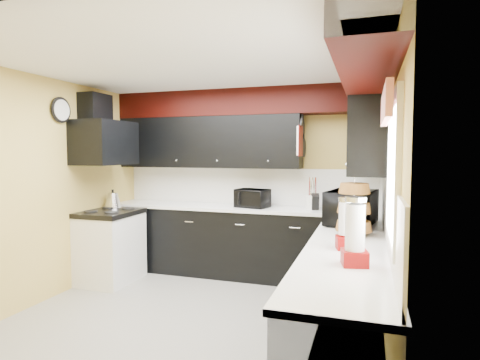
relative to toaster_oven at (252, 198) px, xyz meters
The scene contains 35 objects.
ground 1.81m from the toaster_oven, 97.22° to the right, with size 3.60×3.60×0.00m, color gray.
wall_back 0.43m from the toaster_oven, 118.67° to the left, with size 3.60×0.06×2.50m, color #E0C666.
wall_right 2.19m from the toaster_oven, 42.15° to the right, with size 0.06×3.60×2.50m, color #E0C666.
wall_left 2.47m from the toaster_oven, 143.64° to the right, with size 0.06×3.60×2.50m, color #E0C666.
ceiling 2.06m from the toaster_oven, 97.22° to the right, with size 3.60×3.60×0.06m, color white.
cab_back 0.64m from the toaster_oven, 168.26° to the left, with size 3.60×0.60×0.90m, color black.
cab_right 2.28m from the toaster_oven, 53.26° to the right, with size 0.60×3.00×0.90m, color black.
counter_back 0.23m from the toaster_oven, 168.26° to the left, with size 3.62×0.64×0.04m, color white.
counter_right 2.20m from the toaster_oven, 53.26° to the right, with size 0.64×3.02×0.04m, color white.
splash_back 0.40m from the toaster_oven, 119.40° to the left, with size 3.60×0.02×0.50m, color white.
splash_right 2.17m from the toaster_oven, 42.32° to the right, with size 0.02×3.60×0.50m, color white.
upper_back 1.02m from the toaster_oven, 166.58° to the left, with size 2.60×0.35×0.70m, color black.
upper_right 1.71m from the toaster_oven, 21.30° to the right, with size 0.35×1.80×0.70m, color black.
soffit_back 1.29m from the toaster_oven, 139.43° to the left, with size 3.60×0.36×0.35m, color black.
soffit_right 2.52m from the toaster_oven, 48.84° to the right, with size 0.36×3.24×0.35m, color black.
stove 1.93m from the toaster_oven, 157.11° to the right, with size 0.60×0.75×0.86m, color white.
cooktop 1.84m from the toaster_oven, 157.11° to the right, with size 0.62×0.77×0.06m, color black.
hood 2.01m from the toaster_oven, 157.70° to the right, with size 0.50×0.78×0.55m, color black.
hood_duct 2.30m from the toaster_oven, 159.12° to the right, with size 0.24×0.40×0.40m, color black.
window 2.89m from the toaster_oven, 55.88° to the right, with size 0.03×0.86×0.96m, color white, non-canonical shape.
valance 2.96m from the toaster_oven, 56.81° to the right, with size 0.04×0.88×0.20m, color red.
pan_top 1.14m from the toaster_oven, ahead, with size 0.03×0.22×0.40m, color black, non-canonical shape.
pan_mid 0.94m from the toaster_oven, ahead, with size 0.03×0.28×0.46m, color black, non-canonical shape.
pan_low 0.94m from the toaster_oven, 18.99° to the left, with size 0.03×0.24×0.42m, color black, non-canonical shape.
cut_board 1.00m from the toaster_oven, 14.06° to the right, with size 0.03×0.26×0.35m, color white.
baskets 1.95m from the toaster_oven, 46.60° to the right, with size 0.27×0.27×0.50m, color brown, non-canonical shape.
clock 2.55m from the toaster_oven, 148.21° to the right, with size 0.03×0.30×0.30m, color black, non-canonical shape.
deco_plate 2.69m from the toaster_oven, 48.82° to the right, with size 0.03×0.24×0.24m, color white, non-canonical shape.
toaster_oven is the anchor object (origin of this frame).
microwave 1.57m from the toaster_oven, 34.51° to the right, with size 0.61×0.42×0.34m, color black.
utensil_crock 0.78m from the toaster_oven, ahead, with size 0.17×0.17×0.18m, color silver.
knife_block 0.82m from the toaster_oven, ahead, with size 0.09×0.13×0.20m, color black.
kettle 1.88m from the toaster_oven, 166.26° to the right, with size 0.22×0.22×0.20m, color silver, non-canonical shape.
dispenser_a 2.36m from the toaster_oven, 56.80° to the right, with size 0.13×0.13×0.35m, color #5A0D12, non-canonical shape.
dispenser_b 2.77m from the toaster_oven, 60.23° to the right, with size 0.16×0.16×0.42m, color #5D0511, non-canonical shape.
Camera 1 is at (1.63, -3.56, 1.67)m, focal length 30.00 mm.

